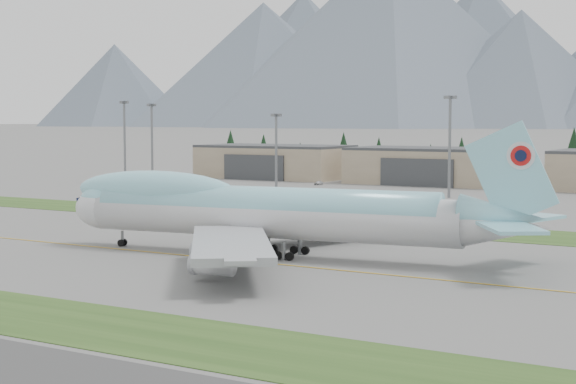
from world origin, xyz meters
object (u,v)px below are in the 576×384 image
Objects in this scene: service_vehicle_b at (529,194)px; hangar_center at (433,166)px; boeing_747_freighter at (265,211)px; service_vehicle_a at (319,185)px; hangar_left at (275,161)px.

hangar_center is at bearing 45.51° from service_vehicle_b.
hangar_center is at bearing 94.43° from boeing_747_freighter.
boeing_747_freighter is 20.28× the size of service_vehicle_a.
boeing_747_freighter is 135.93m from service_vehicle_a.
hangar_left is 93.01m from service_vehicle_b.
boeing_747_freighter is at bearing -63.86° from service_vehicle_a.
hangar_center is (-30.24, 144.11, -0.84)m from boeing_747_freighter.
service_vehicle_b is (89.82, -23.54, -5.39)m from hangar_left.
service_vehicle_b is at bearing -34.06° from hangar_center.
boeing_747_freighter reaches higher than hangar_left.
boeing_747_freighter is 1.50× the size of hangar_left.
service_vehicle_a is at bearing -37.38° from hangar_left.
service_vehicle_a is at bearing 107.67° from boeing_747_freighter.
hangar_center is at bearing 0.00° from hangar_left.
hangar_left is at bearing 64.88° from service_vehicle_b.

